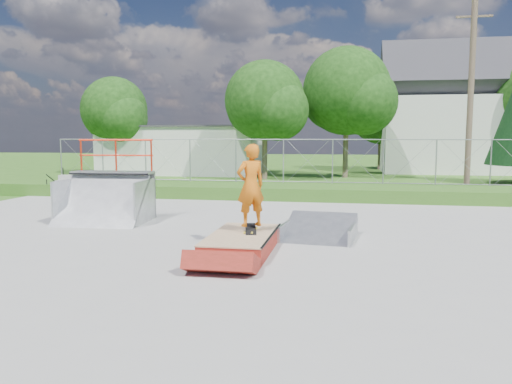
# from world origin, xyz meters

# --- Properties ---
(ground) EXTENTS (120.00, 120.00, 0.00)m
(ground) POSITION_xyz_m (0.00, 0.00, 0.00)
(ground) COLOR #31601B
(ground) RESTS_ON ground
(concrete_pad) EXTENTS (20.00, 16.00, 0.04)m
(concrete_pad) POSITION_xyz_m (0.00, 0.00, 0.02)
(concrete_pad) COLOR #9C9C99
(concrete_pad) RESTS_ON ground
(grass_berm) EXTENTS (24.00, 3.00, 0.50)m
(grass_berm) POSITION_xyz_m (0.00, 9.50, 0.25)
(grass_berm) COLOR #31601B
(grass_berm) RESTS_ON ground
(grind_box) EXTENTS (1.26, 2.60, 0.39)m
(grind_box) POSITION_xyz_m (0.45, 0.04, 0.19)
(grind_box) COLOR maroon
(grind_box) RESTS_ON concrete_pad
(quarter_pipe) EXTENTS (2.42, 2.09, 2.31)m
(quarter_pipe) POSITION_xyz_m (-4.00, 2.74, 1.15)
(quarter_pipe) COLOR #93959A
(quarter_pipe) RESTS_ON concrete_pad
(flat_bank_ramp) EXTENTS (1.80, 1.89, 0.50)m
(flat_bank_ramp) POSITION_xyz_m (1.95, 1.59, 0.25)
(flat_bank_ramp) COLOR #93959A
(flat_bank_ramp) RESTS_ON concrete_pad
(skateboard) EXTENTS (0.38, 0.82, 0.13)m
(skateboard) POSITION_xyz_m (0.58, 0.30, 0.43)
(skateboard) COLOR black
(skateboard) RESTS_ON grind_box
(skater) EXTENTS (0.75, 0.71, 1.73)m
(skater) POSITION_xyz_m (0.58, 0.30, 1.29)
(skater) COLOR #D46511
(skater) RESTS_ON grind_box
(concrete_stairs) EXTENTS (1.50, 1.60, 0.80)m
(concrete_stairs) POSITION_xyz_m (-8.50, 8.70, 0.40)
(concrete_stairs) COLOR #9C9C99
(concrete_stairs) RESTS_ON ground
(chain_link_fence) EXTENTS (20.00, 0.06, 1.80)m
(chain_link_fence) POSITION_xyz_m (0.00, 10.50, 1.40)
(chain_link_fence) COLOR gray
(chain_link_fence) RESTS_ON grass_berm
(utility_building_flat) EXTENTS (10.00, 6.00, 3.00)m
(utility_building_flat) POSITION_xyz_m (-8.00, 22.00, 1.50)
(utility_building_flat) COLOR silver
(utility_building_flat) RESTS_ON ground
(gable_house) EXTENTS (8.40, 6.08, 8.94)m
(gable_house) POSITION_xyz_m (9.00, 26.00, 3.84)
(gable_house) COLOR silver
(gable_house) RESTS_ON ground
(utility_pole) EXTENTS (0.24, 0.24, 8.00)m
(utility_pole) POSITION_xyz_m (7.50, 12.00, 4.00)
(utility_pole) COLOR brown
(utility_pole) RESTS_ON ground
(tree_left_near) EXTENTS (4.76, 4.48, 6.65)m
(tree_left_near) POSITION_xyz_m (-1.75, 17.83, 4.24)
(tree_left_near) COLOR brown
(tree_left_near) RESTS_ON ground
(tree_center) EXTENTS (5.44, 5.12, 7.60)m
(tree_center) POSITION_xyz_m (2.78, 19.81, 4.85)
(tree_center) COLOR brown
(tree_center) RESTS_ON ground
(tree_left_far) EXTENTS (4.42, 4.16, 6.18)m
(tree_left_far) POSITION_xyz_m (-11.77, 19.85, 3.94)
(tree_left_far) COLOR brown
(tree_left_far) RESTS_ON ground
(tree_back_mid) EXTENTS (4.08, 3.84, 5.70)m
(tree_back_mid) POSITION_xyz_m (5.21, 27.86, 3.63)
(tree_back_mid) COLOR brown
(tree_back_mid) RESTS_ON ground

